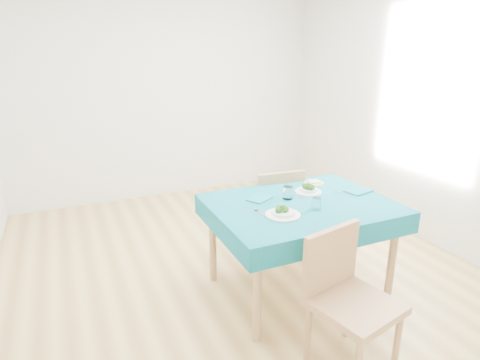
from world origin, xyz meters
name	(u,v)px	position (x,y,z in m)	size (l,w,h in m)	color
room_shell	(240,120)	(0.00, 0.00, 1.35)	(4.02, 4.52, 2.73)	#A58244
table	(299,247)	(0.31, -0.45, 0.38)	(1.36, 1.04, 0.76)	#095868
chair_near	(357,284)	(0.17, -1.29, 0.57)	(0.46, 0.50, 1.14)	#9A7048
chair_far	(272,196)	(0.44, 0.24, 0.56)	(0.45, 0.49, 1.12)	#9A7048
bowl_near	(283,211)	(0.06, -0.60, 0.80)	(0.25, 0.25, 0.08)	white
bowl_far	(308,189)	(0.49, -0.27, 0.79)	(0.22, 0.22, 0.07)	white
fork_near	(263,214)	(-0.06, -0.53, 0.76)	(0.03, 0.19, 0.00)	silver
knife_near	(289,209)	(0.15, -0.53, 0.76)	(0.02, 0.23, 0.00)	silver
fork_far	(300,194)	(0.40, -0.29, 0.76)	(0.02, 0.18, 0.00)	silver
knife_far	(343,194)	(0.72, -0.42, 0.76)	(0.01, 0.19, 0.00)	silver
napkin_near	(260,198)	(0.06, -0.25, 0.76)	(0.20, 0.14, 0.01)	#0D6273
napkin_far	(359,191)	(0.88, -0.42, 0.76)	(0.22, 0.15, 0.01)	#0D6273
tumbler_center	(288,193)	(0.26, -0.33, 0.81)	(0.08, 0.08, 0.10)	white
tumbler_side	(316,204)	(0.34, -0.60, 0.80)	(0.07, 0.07, 0.09)	white
side_plate	(314,183)	(0.67, -0.09, 0.76)	(0.18, 0.18, 0.01)	#A6D166
bread_slice	(314,182)	(0.67, -0.09, 0.77)	(0.10, 0.10, 0.01)	beige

